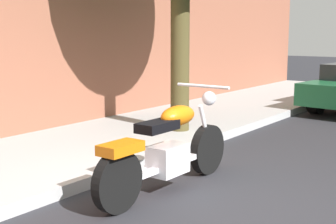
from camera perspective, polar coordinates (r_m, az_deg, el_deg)
The scene contains 3 objects.
ground_plane at distance 4.80m, azimuth 4.57°, elevation -11.27°, with size 60.00×60.00×0.00m, color #28282D.
sidewalk at distance 6.42m, azimuth -15.18°, elevation -5.55°, with size 22.25×2.46×0.14m, color #A6A6A6.
motorcycle at distance 5.13m, azimuth -0.07°, elevation -4.56°, with size 2.20×0.70×1.10m.
Camera 1 is at (-3.83, -2.35, 1.70)m, focal length 51.05 mm.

